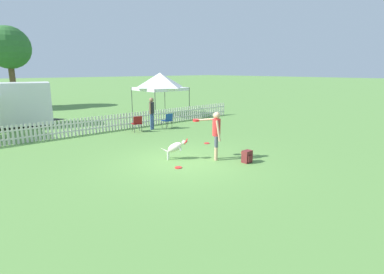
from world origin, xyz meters
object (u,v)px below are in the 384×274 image
(leaping_dog, at_px, (175,147))
(frisbee_near_dog, at_px, (207,143))
(frisbee_near_handler, at_px, (178,168))
(canopy_tent_secondary, at_px, (160,82))
(tree_right_grove, at_px, (9,48))
(spectator_standing, at_px, (152,110))
(frisbee_midfield, at_px, (244,153))
(folding_chair_center, at_px, (137,122))
(backpack_on_grass, at_px, (247,157))
(handler_person, at_px, (215,130))
(folding_chair_blue_left, at_px, (168,119))

(leaping_dog, relative_size, frisbee_near_dog, 3.56)
(frisbee_near_handler, distance_m, canopy_tent_secondary, 11.72)
(leaping_dog, height_order, tree_right_grove, tree_right_grove)
(frisbee_near_handler, distance_m, spectator_standing, 6.71)
(frisbee_near_dog, bearing_deg, canopy_tent_secondary, 67.86)
(spectator_standing, xyz_separation_m, tree_right_grove, (-3.27, 15.52, 3.79))
(frisbee_midfield, xyz_separation_m, tree_right_grove, (-3.29, 21.74, 4.81))
(leaping_dog, height_order, frisbee_midfield, leaping_dog)
(frisbee_midfield, distance_m, folding_chair_center, 6.26)
(leaping_dog, distance_m, backpack_on_grass, 2.53)
(frisbee_near_dog, bearing_deg, frisbee_near_handler, -149.71)
(leaping_dog, bearing_deg, frisbee_near_handler, 10.08)
(handler_person, xyz_separation_m, frisbee_near_handler, (-1.57, 0.12, -1.06))
(handler_person, xyz_separation_m, folding_chair_blue_left, (2.22, 5.72, -0.58))
(frisbee_midfield, bearing_deg, spectator_standing, 90.15)
(folding_chair_blue_left, bearing_deg, spectator_standing, -22.56)
(frisbee_near_dog, xyz_separation_m, backpack_on_grass, (-0.86, -2.86, 0.20))
(backpack_on_grass, relative_size, folding_chair_blue_left, 0.52)
(backpack_on_grass, bearing_deg, canopy_tent_secondary, 69.27)
(backpack_on_grass, xyz_separation_m, spectator_standing, (0.84, 7.03, 0.82))
(handler_person, bearing_deg, backpack_on_grass, -106.91)
(leaping_dog, bearing_deg, frisbee_near_dog, 153.84)
(frisbee_near_dog, distance_m, folding_chair_blue_left, 3.96)
(frisbee_near_dog, relative_size, tree_right_grove, 0.04)
(leaping_dog, xyz_separation_m, frisbee_midfield, (2.45, -1.13, -0.43))
(frisbee_near_dog, bearing_deg, tree_right_grove, 99.47)
(folding_chair_center, distance_m, spectator_standing, 1.08)
(handler_person, xyz_separation_m, leaping_dog, (-1.02, 0.95, -0.63))
(leaping_dog, height_order, folding_chair_blue_left, folding_chair_blue_left)
(canopy_tent_secondary, bearing_deg, frisbee_near_handler, -122.77)
(folding_chair_center, relative_size, canopy_tent_secondary, 0.28)
(handler_person, distance_m, canopy_tent_secondary, 10.90)
(leaping_dog, bearing_deg, backpack_on_grass, 82.62)
(backpack_on_grass, distance_m, tree_right_grove, 23.15)
(frisbee_near_handler, relative_size, frisbee_midfield, 1.00)
(frisbee_near_handler, height_order, spectator_standing, spectator_standing)
(leaping_dog, xyz_separation_m, folding_chair_center, (1.50, 5.04, 0.06))
(handler_person, xyz_separation_m, canopy_tent_secondary, (4.65, 9.78, 1.26))
(canopy_tent_secondary, bearing_deg, frisbee_near_dog, -112.14)
(frisbee_near_handler, distance_m, folding_chair_center, 6.24)
(frisbee_midfield, relative_size, folding_chair_blue_left, 0.29)
(frisbee_near_dog, bearing_deg, handler_person, -127.39)
(frisbee_midfield, bearing_deg, backpack_on_grass, -136.45)
(frisbee_midfield, height_order, folding_chair_blue_left, folding_chair_blue_left)
(spectator_standing, relative_size, tree_right_grove, 0.26)
(canopy_tent_secondary, bearing_deg, folding_chair_center, -137.77)
(frisbee_near_handler, relative_size, folding_chair_blue_left, 0.29)
(frisbee_near_dog, relative_size, frisbee_midfield, 1.00)
(folding_chair_blue_left, bearing_deg, handler_person, 67.64)
(frisbee_near_handler, xyz_separation_m, folding_chair_center, (2.05, 5.87, 0.48))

